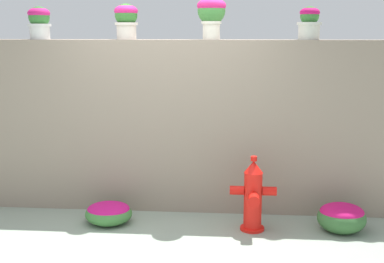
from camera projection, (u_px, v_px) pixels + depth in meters
name	position (u px, v px, depth m)	size (l,w,h in m)	color
ground_plane	(153.00, 252.00, 4.98)	(24.00, 24.00, 0.00)	gray
stone_wall	(168.00, 126.00, 6.04)	(5.90, 0.32, 2.04)	gray
potted_plant_1	(39.00, 20.00, 5.91)	(0.27, 0.27, 0.38)	silver
potted_plant_2	(126.00, 18.00, 5.85)	(0.27, 0.27, 0.41)	beige
potted_plant_3	(211.00, 12.00, 5.72)	(0.33, 0.33, 0.48)	beige
potted_plant_4	(309.00, 22.00, 5.68)	(0.28, 0.28, 0.37)	beige
fire_hydrant	(253.00, 197.00, 5.45)	(0.50, 0.40, 0.83)	red
flower_bush_left	(342.00, 216.00, 5.46)	(0.52, 0.47, 0.32)	#346131
flower_bush_right	(109.00, 212.00, 5.70)	(0.53, 0.48, 0.25)	#3D7638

